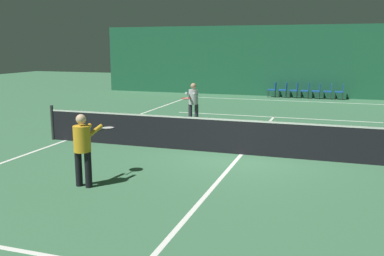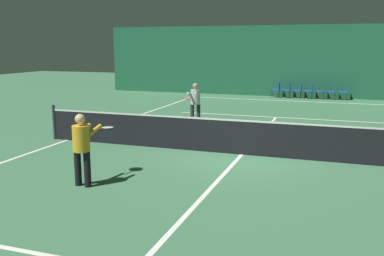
{
  "view_description": "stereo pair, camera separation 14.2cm",
  "coord_description": "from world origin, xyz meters",
  "px_view_note": "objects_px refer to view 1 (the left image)",
  "views": [
    {
      "loc": [
        2.23,
        -10.99,
        2.88
      ],
      "look_at": [
        -1.02,
        -1.14,
        0.87
      ],
      "focal_mm": 40.0,
      "sensor_mm": 36.0,
      "label": 1
    },
    {
      "loc": [
        2.37,
        -10.95,
        2.88
      ],
      "look_at": [
        -1.02,
        -1.14,
        0.87
      ],
      "focal_mm": 40.0,
      "sensor_mm": 36.0,
      "label": 2
    }
  ],
  "objects_px": {
    "courtside_chair_0": "(273,89)",
    "courtside_chair_3": "(306,90)",
    "player_near": "(84,144)",
    "courtside_chair_2": "(295,89)",
    "courtside_chair_4": "(317,90)",
    "courtside_chair_5": "(329,90)",
    "player_far": "(193,100)",
    "courtside_chair_1": "(284,89)",
    "tennis_net": "(242,136)",
    "courtside_chair_6": "(341,91)"
  },
  "relations": [
    {
      "from": "player_far",
      "to": "courtside_chair_3",
      "type": "distance_m",
      "value": 10.09
    },
    {
      "from": "player_near",
      "to": "courtside_chair_2",
      "type": "height_order",
      "value": "player_near"
    },
    {
      "from": "courtside_chair_4",
      "to": "courtside_chair_0",
      "type": "bearing_deg",
      "value": -90.0
    },
    {
      "from": "courtside_chair_4",
      "to": "courtside_chair_5",
      "type": "relative_size",
      "value": 1.0
    },
    {
      "from": "courtside_chair_2",
      "to": "courtside_chair_1",
      "type": "bearing_deg",
      "value": -90.0
    },
    {
      "from": "courtside_chair_1",
      "to": "courtside_chair_4",
      "type": "bearing_deg",
      "value": 90.0
    },
    {
      "from": "tennis_net",
      "to": "courtside_chair_0",
      "type": "height_order",
      "value": "tennis_net"
    },
    {
      "from": "player_far",
      "to": "courtside_chair_6",
      "type": "xyz_separation_m",
      "value": [
        5.26,
        9.47,
        -0.4
      ]
    },
    {
      "from": "courtside_chair_4",
      "to": "player_far",
      "type": "bearing_deg",
      "value": -23.21
    },
    {
      "from": "player_near",
      "to": "courtside_chair_1",
      "type": "height_order",
      "value": "player_near"
    },
    {
      "from": "courtside_chair_2",
      "to": "courtside_chair_4",
      "type": "relative_size",
      "value": 1.0
    },
    {
      "from": "player_far",
      "to": "courtside_chair_0",
      "type": "distance_m",
      "value": 9.62
    },
    {
      "from": "player_near",
      "to": "courtside_chair_3",
      "type": "distance_m",
      "value": 17.24
    },
    {
      "from": "courtside_chair_2",
      "to": "courtside_chair_3",
      "type": "height_order",
      "value": "same"
    },
    {
      "from": "courtside_chair_2",
      "to": "courtside_chair_3",
      "type": "distance_m",
      "value": 0.6
    },
    {
      "from": "courtside_chair_0",
      "to": "courtside_chair_3",
      "type": "relative_size",
      "value": 1.0
    },
    {
      "from": "courtside_chair_3",
      "to": "courtside_chair_6",
      "type": "bearing_deg",
      "value": 90.0
    },
    {
      "from": "player_near",
      "to": "courtside_chair_2",
      "type": "bearing_deg",
      "value": -5.38
    },
    {
      "from": "tennis_net",
      "to": "player_far",
      "type": "xyz_separation_m",
      "value": [
        -2.62,
        3.83,
        0.38
      ]
    },
    {
      "from": "courtside_chair_1",
      "to": "courtside_chair_4",
      "type": "xyz_separation_m",
      "value": [
        1.8,
        0.0,
        0.0
      ]
    },
    {
      "from": "courtside_chair_3",
      "to": "courtside_chair_5",
      "type": "distance_m",
      "value": 1.2
    },
    {
      "from": "courtside_chair_0",
      "to": "courtside_chair_1",
      "type": "height_order",
      "value": "same"
    },
    {
      "from": "courtside_chair_1",
      "to": "player_far",
      "type": "bearing_deg",
      "value": -13.43
    },
    {
      "from": "courtside_chair_6",
      "to": "courtside_chair_0",
      "type": "bearing_deg",
      "value": -90.0
    },
    {
      "from": "courtside_chair_1",
      "to": "courtside_chair_3",
      "type": "height_order",
      "value": "same"
    },
    {
      "from": "player_near",
      "to": "courtside_chair_4",
      "type": "height_order",
      "value": "player_near"
    },
    {
      "from": "courtside_chair_0",
      "to": "courtside_chair_4",
      "type": "height_order",
      "value": "same"
    },
    {
      "from": "courtside_chair_1",
      "to": "courtside_chair_6",
      "type": "height_order",
      "value": "same"
    },
    {
      "from": "courtside_chair_5",
      "to": "courtside_chair_2",
      "type": "bearing_deg",
      "value": -90.0
    },
    {
      "from": "courtside_chair_5",
      "to": "courtside_chair_6",
      "type": "bearing_deg",
      "value": 90.0
    },
    {
      "from": "tennis_net",
      "to": "player_far",
      "type": "distance_m",
      "value": 4.66
    },
    {
      "from": "courtside_chair_1",
      "to": "courtside_chair_2",
      "type": "distance_m",
      "value": 0.6
    },
    {
      "from": "player_near",
      "to": "courtside_chair_0",
      "type": "relative_size",
      "value": 1.81
    },
    {
      "from": "player_far",
      "to": "courtside_chair_3",
      "type": "height_order",
      "value": "player_far"
    },
    {
      "from": "player_far",
      "to": "courtside_chair_0",
      "type": "bearing_deg",
      "value": 167.47
    },
    {
      "from": "courtside_chair_0",
      "to": "courtside_chair_5",
      "type": "xyz_separation_m",
      "value": [
        3.0,
        0.0,
        0.0
      ]
    },
    {
      "from": "player_far",
      "to": "courtside_chair_4",
      "type": "relative_size",
      "value": 1.82
    },
    {
      "from": "tennis_net",
      "to": "courtside_chair_3",
      "type": "height_order",
      "value": "tennis_net"
    },
    {
      "from": "player_near",
      "to": "courtside_chair_0",
      "type": "xyz_separation_m",
      "value": [
        1.59,
        16.89,
        -0.4
      ]
    },
    {
      "from": "courtside_chair_2",
      "to": "courtside_chair_4",
      "type": "bearing_deg",
      "value": 90.0
    },
    {
      "from": "courtside_chair_1",
      "to": "courtside_chair_4",
      "type": "distance_m",
      "value": 1.8
    },
    {
      "from": "player_near",
      "to": "courtside_chair_1",
      "type": "xyz_separation_m",
      "value": [
        2.19,
        16.89,
        -0.4
      ]
    },
    {
      "from": "courtside_chair_4",
      "to": "courtside_chair_1",
      "type": "bearing_deg",
      "value": -90.0
    },
    {
      "from": "courtside_chair_2",
      "to": "courtside_chair_3",
      "type": "xyz_separation_m",
      "value": [
        0.6,
        0.0,
        0.0
      ]
    },
    {
      "from": "courtside_chair_0",
      "to": "courtside_chair_2",
      "type": "height_order",
      "value": "same"
    },
    {
      "from": "courtside_chair_5",
      "to": "courtside_chair_6",
      "type": "relative_size",
      "value": 1.0
    },
    {
      "from": "courtside_chair_0",
      "to": "courtside_chair_4",
      "type": "xyz_separation_m",
      "value": [
        2.4,
        0.0,
        0.0
      ]
    },
    {
      "from": "courtside_chair_0",
      "to": "courtside_chair_2",
      "type": "distance_m",
      "value": 1.2
    },
    {
      "from": "courtside_chair_3",
      "to": "courtside_chair_4",
      "type": "height_order",
      "value": "same"
    },
    {
      "from": "courtside_chair_4",
      "to": "courtside_chair_3",
      "type": "bearing_deg",
      "value": -90.0
    }
  ]
}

